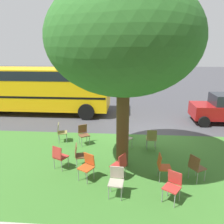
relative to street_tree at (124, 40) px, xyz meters
The scene contains 16 objects.
ground 5.62m from the street_tree, 115.08° to the right, with size 80.00×80.00×0.00m, color #424247.
grass_verge 4.63m from the street_tree, behind, with size 48.00×6.00×0.01m, color #3D752D.
street_tree is the anchor object (origin of this frame).
chair_0 5.15m from the street_tree, 33.35° to the right, with size 0.51×0.51×0.88m.
chair_1 4.58m from the street_tree, 44.07° to the right, with size 0.57×0.57×0.88m.
chair_2 4.54m from the street_tree, 127.75° to the left, with size 0.58×0.58×0.88m.
chair_3 4.47m from the street_tree, 11.97° to the left, with size 0.56×0.56×0.88m.
chair_4 4.28m from the street_tree, 130.15° to the right, with size 0.42×0.42×0.88m.
chair_5 3.97m from the street_tree, 86.71° to the left, with size 0.57×0.57×0.88m.
chair_6 4.14m from the street_tree, 92.84° to the right, with size 0.59×0.58×0.88m.
chair_7 4.62m from the street_tree, 160.85° to the left, with size 0.57×0.57×0.88m.
chair_8 4.15m from the street_tree, 42.76° to the left, with size 0.56×0.57×0.88m.
chair_9 4.17m from the street_tree, 10.32° to the left, with size 0.51×0.51×0.88m.
chair_10 4.18m from the street_tree, 146.89° to the left, with size 0.43×0.43×0.88m.
chair_11 4.25m from the street_tree, 86.25° to the left, with size 0.46×0.46×0.88m.
school_bus 9.34m from the street_tree, 45.44° to the right, with size 10.40×2.80×2.88m.
Camera 1 is at (1.31, 10.50, 4.17)m, focal length 35.69 mm.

